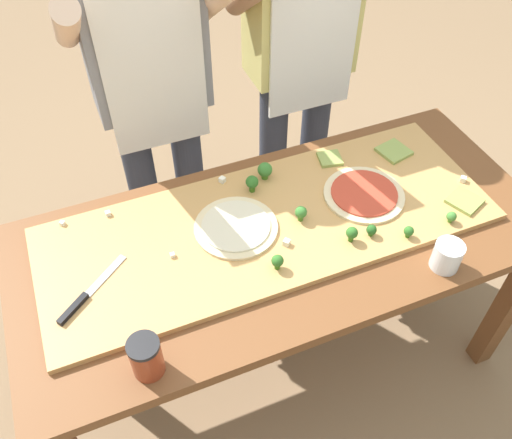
# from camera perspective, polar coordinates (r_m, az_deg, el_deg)

# --- Properties ---
(ground_plane) EXTENTS (8.00, 8.00, 0.00)m
(ground_plane) POSITION_cam_1_polar(r_m,az_deg,el_deg) (2.35, 2.15, -14.11)
(ground_plane) COLOR #896B4C
(prep_table) EXTENTS (1.69, 0.76, 0.78)m
(prep_table) POSITION_cam_1_polar(r_m,az_deg,el_deg) (1.79, 2.74, -3.72)
(prep_table) COLOR brown
(prep_table) RESTS_ON ground
(cutting_board) EXTENTS (1.44, 0.52, 0.02)m
(cutting_board) POSITION_cam_1_polar(r_m,az_deg,el_deg) (1.72, 1.35, -0.46)
(cutting_board) COLOR tan
(cutting_board) RESTS_ON prep_table
(chefs_knife) EXTENTS (0.23, 0.19, 0.02)m
(chefs_knife) POSITION_cam_1_polar(r_m,az_deg,el_deg) (1.60, -17.68, -7.87)
(chefs_knife) COLOR #B7BABF
(chefs_knife) RESTS_ON cutting_board
(pizza_whole_tomato_red) EXTENTS (0.27, 0.27, 0.02)m
(pizza_whole_tomato_red) POSITION_cam_1_polar(r_m,az_deg,el_deg) (1.83, 11.30, 2.64)
(pizza_whole_tomato_red) COLOR beige
(pizza_whole_tomato_red) RESTS_ON cutting_board
(pizza_whole_cheese_artichoke) EXTENTS (0.26, 0.26, 0.02)m
(pizza_whole_cheese_artichoke) POSITION_cam_1_polar(r_m,az_deg,el_deg) (1.69, -2.13, -0.77)
(pizza_whole_cheese_artichoke) COLOR beige
(pizza_whole_cheese_artichoke) RESTS_ON cutting_board
(pizza_slice_center) EXTENTS (0.12, 0.12, 0.01)m
(pizza_slice_center) POSITION_cam_1_polar(r_m,az_deg,el_deg) (2.02, 14.30, 6.98)
(pizza_slice_center) COLOR #899E4C
(pizza_slice_center) RESTS_ON cutting_board
(pizza_slice_far_right) EXTENTS (0.13, 0.13, 0.01)m
(pizza_slice_far_right) POSITION_cam_1_polar(r_m,az_deg,el_deg) (1.90, 21.10, 1.83)
(pizza_slice_far_right) COLOR #899E4C
(pizza_slice_far_right) RESTS_ON cutting_board
(pizza_slice_near_left) EXTENTS (0.09, 0.09, 0.01)m
(pizza_slice_near_left) POSITION_cam_1_polar(r_m,az_deg,el_deg) (1.94, 7.78, 6.37)
(pizza_slice_near_left) COLOR #899E4C
(pizza_slice_near_left) RESTS_ON cutting_board
(broccoli_floret_back_mid) EXTENTS (0.03, 0.03, 0.04)m
(broccoli_floret_back_mid) POSITION_cam_1_polar(r_m,az_deg,el_deg) (1.72, 15.78, -1.21)
(broccoli_floret_back_mid) COLOR #366618
(broccoli_floret_back_mid) RESTS_ON cutting_board
(broccoli_floret_back_left) EXTENTS (0.04, 0.04, 0.05)m
(broccoli_floret_back_left) POSITION_cam_1_polar(r_m,az_deg,el_deg) (1.66, 10.06, -1.44)
(broccoli_floret_back_left) COLOR #366618
(broccoli_floret_back_left) RESTS_ON cutting_board
(broccoli_floret_front_left) EXTENTS (0.05, 0.05, 0.06)m
(broccoli_floret_front_left) POSITION_cam_1_polar(r_m,az_deg,el_deg) (1.84, 0.94, 5.22)
(broccoli_floret_front_left) COLOR #3F7220
(broccoli_floret_front_left) RESTS_ON cutting_board
(broccoli_floret_center_left) EXTENTS (0.03, 0.03, 0.04)m
(broccoli_floret_center_left) POSITION_cam_1_polar(r_m,az_deg,el_deg) (1.70, 12.06, -1.09)
(broccoli_floret_center_left) COLOR #2C5915
(broccoli_floret_center_left) RESTS_ON cutting_board
(broccoli_floret_back_right) EXTENTS (0.04, 0.04, 0.06)m
(broccoli_floret_back_right) POSITION_cam_1_polar(r_m,az_deg,el_deg) (1.79, -0.42, 3.91)
(broccoli_floret_back_right) COLOR #366618
(broccoli_floret_back_right) RESTS_ON cutting_board
(broccoli_floret_front_right) EXTENTS (0.04, 0.04, 0.05)m
(broccoli_floret_front_right) POSITION_cam_1_polar(r_m,az_deg,el_deg) (1.57, 2.27, -4.42)
(broccoli_floret_front_right) COLOR #366618
(broccoli_floret_front_right) RESTS_ON cutting_board
(broccoli_floret_front_mid) EXTENTS (0.04, 0.04, 0.05)m
(broccoli_floret_front_mid) POSITION_cam_1_polar(r_m,az_deg,el_deg) (1.70, 4.75, 0.72)
(broccoli_floret_front_mid) COLOR #3F7220
(broccoli_floret_front_mid) RESTS_ON cutting_board
(broccoli_floret_center_right) EXTENTS (0.03, 0.03, 0.04)m
(broccoli_floret_center_right) POSITION_cam_1_polar(r_m,az_deg,el_deg) (1.81, 19.88, 0.28)
(broccoli_floret_center_right) COLOR #487A23
(broccoli_floret_center_right) RESTS_ON cutting_board
(cheese_crumble_a) EXTENTS (0.02, 0.02, 0.02)m
(cheese_crumble_a) POSITION_cam_1_polar(r_m,az_deg,el_deg) (1.79, -15.31, 0.62)
(cheese_crumble_a) COLOR white
(cheese_crumble_a) RESTS_ON cutting_board
(cheese_crumble_b) EXTENTS (0.03, 0.03, 0.02)m
(cheese_crumble_b) POSITION_cam_1_polar(r_m,az_deg,el_deg) (1.65, 3.24, -2.42)
(cheese_crumble_b) COLOR silver
(cheese_crumble_b) RESTS_ON cutting_board
(cheese_crumble_c) EXTENTS (0.03, 0.03, 0.02)m
(cheese_crumble_c) POSITION_cam_1_polar(r_m,az_deg,el_deg) (1.84, -3.57, 4.19)
(cheese_crumble_c) COLOR white
(cheese_crumble_c) RESTS_ON cutting_board
(cheese_crumble_d) EXTENTS (0.02, 0.02, 0.01)m
(cheese_crumble_d) POSITION_cam_1_polar(r_m,az_deg,el_deg) (1.81, -19.71, -0.37)
(cheese_crumble_d) COLOR white
(cheese_crumble_d) RESTS_ON cutting_board
(cheese_crumble_e) EXTENTS (0.03, 0.03, 0.02)m
(cheese_crumble_e) POSITION_cam_1_polar(r_m,az_deg,el_deg) (1.97, 20.97, 3.98)
(cheese_crumble_e) COLOR silver
(cheese_crumble_e) RESTS_ON cutting_board
(cheese_crumble_f) EXTENTS (0.01, 0.01, 0.01)m
(cheese_crumble_f) POSITION_cam_1_polar(r_m,az_deg,el_deg) (1.64, -8.79, -3.72)
(cheese_crumble_f) COLOR white
(cheese_crumble_f) RESTS_ON cutting_board
(flour_cup) EXTENTS (0.09, 0.09, 0.09)m
(flour_cup) POSITION_cam_1_polar(r_m,az_deg,el_deg) (1.69, 19.42, -3.74)
(flour_cup) COLOR white
(flour_cup) RESTS_ON prep_table
(sauce_jar) EXTENTS (0.08, 0.08, 0.12)m
(sauce_jar) POSITION_cam_1_polar(r_m,az_deg,el_deg) (1.42, -11.48, -14.01)
(sauce_jar) COLOR #99381E
(sauce_jar) RESTS_ON prep_table
(cook_left) EXTENTS (0.54, 0.39, 1.67)m
(cook_left) POSITION_cam_1_polar(r_m,az_deg,el_deg) (2.00, -11.03, 14.17)
(cook_left) COLOR #333847
(cook_left) RESTS_ON ground
(cook_right) EXTENTS (0.54, 0.39, 1.67)m
(cook_right) POSITION_cam_1_polar(r_m,az_deg,el_deg) (2.16, 4.75, 17.55)
(cook_right) COLOR #333847
(cook_right) RESTS_ON ground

